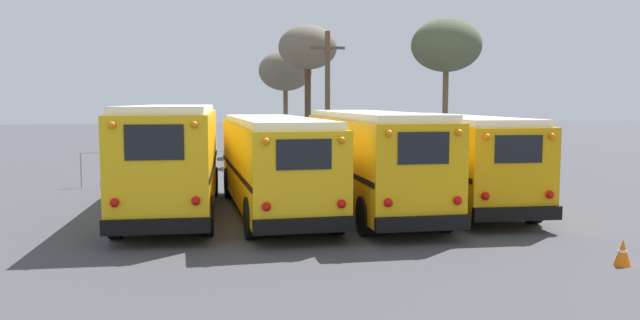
% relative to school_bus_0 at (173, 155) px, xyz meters
% --- Properties ---
extents(ground_plane, '(160.00, 160.00, 0.00)m').
position_rel_school_bus_0_xyz_m(ground_plane, '(4.61, 0.31, -1.83)').
color(ground_plane, '#424247').
extents(school_bus_0, '(2.88, 9.84, 3.36)m').
position_rel_school_bus_0_xyz_m(school_bus_0, '(0.00, 0.00, 0.00)').
color(school_bus_0, yellow).
rests_on(school_bus_0, ground).
extents(school_bus_1, '(2.87, 9.81, 2.98)m').
position_rel_school_bus_0_xyz_m(school_bus_1, '(3.07, -0.58, -0.18)').
color(school_bus_1, yellow).
rests_on(school_bus_1, ground).
extents(school_bus_2, '(2.47, 10.00, 3.15)m').
position_rel_school_bus_0_xyz_m(school_bus_2, '(6.14, -0.63, -0.11)').
color(school_bus_2, '#EAAA0F').
rests_on(school_bus_2, ground).
extents(school_bus_3, '(2.85, 10.86, 2.99)m').
position_rel_school_bus_0_xyz_m(school_bus_3, '(9.22, 0.49, -0.18)').
color(school_bus_3, '#E5A00C').
rests_on(school_bus_3, ground).
extents(utility_pole, '(1.80, 0.27, 7.06)m').
position_rel_school_bus_0_xyz_m(utility_pole, '(7.21, 11.90, 1.87)').
color(utility_pole, brown).
rests_on(utility_pole, ground).
extents(bare_tree_0, '(3.47, 3.47, 6.76)m').
position_rel_school_bus_0_xyz_m(bare_tree_0, '(6.17, 20.85, 3.59)').
color(bare_tree_0, brown).
rests_on(bare_tree_0, ground).
extents(bare_tree_1, '(3.33, 3.33, 7.78)m').
position_rel_school_bus_0_xyz_m(bare_tree_1, '(6.78, 15.57, 4.61)').
color(bare_tree_1, '#473323').
rests_on(bare_tree_1, ground).
extents(bare_tree_2, '(3.83, 3.83, 7.95)m').
position_rel_school_bus_0_xyz_m(bare_tree_2, '(13.97, 12.77, 4.64)').
color(bare_tree_2, brown).
rests_on(bare_tree_2, ground).
extents(fence_line, '(17.28, 0.06, 1.42)m').
position_rel_school_bus_0_xyz_m(fence_line, '(4.61, 6.74, -0.84)').
color(fence_line, '#939399').
rests_on(fence_line, ground).
extents(traffic_cone, '(0.36, 0.36, 0.57)m').
position_rel_school_bus_0_xyz_m(traffic_cone, '(9.70, -8.12, -1.54)').
color(traffic_cone, orange).
rests_on(traffic_cone, ground).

